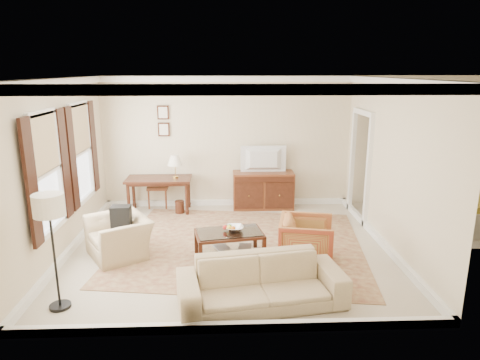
{
  "coord_description": "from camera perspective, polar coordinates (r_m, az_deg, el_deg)",
  "views": [
    {
      "loc": [
        -0.09,
        -6.94,
        3.04
      ],
      "look_at": [
        0.2,
        0.3,
        1.15
      ],
      "focal_mm": 32.0,
      "sensor_mm": 36.0,
      "label": 1
    }
  ],
  "objects": [
    {
      "name": "room_shell",
      "position": [
        6.97,
        -1.57,
        9.93
      ],
      "size": [
        5.51,
        5.01,
        2.91
      ],
      "color": "beige",
      "rests_on": "ground"
    },
    {
      "name": "annex_bedroom",
      "position": [
        9.68,
        26.09,
        -3.12
      ],
      "size": [
        3.0,
        2.7,
        2.9
      ],
      "color": "beige",
      "rests_on": "ground"
    },
    {
      "name": "window_front",
      "position": [
        6.93,
        -24.37,
        0.88
      ],
      "size": [
        0.12,
        1.56,
        1.8
      ],
      "primitive_type": null,
      "color": "#CCB284",
      "rests_on": "room_shell"
    },
    {
      "name": "window_rear",
      "position": [
        8.4,
        -20.4,
        3.47
      ],
      "size": [
        0.12,
        1.56,
        1.8
      ],
      "primitive_type": null,
      "color": "#CCB284",
      "rests_on": "room_shell"
    },
    {
      "name": "doorway",
      "position": [
        9.11,
        15.67,
        1.6
      ],
      "size": [
        0.1,
        1.12,
        2.25
      ],
      "primitive_type": null,
      "color": "white",
      "rests_on": "room_shell"
    },
    {
      "name": "rug",
      "position": [
        7.68,
        0.04,
        -8.64
      ],
      "size": [
        4.68,
        4.16,
        0.01
      ],
      "primitive_type": "cube",
      "rotation": [
        0.0,
        0.0,
        -0.14
      ],
      "color": "maroon",
      "rests_on": "room_shell"
    },
    {
      "name": "writing_desk",
      "position": [
        9.41,
        -10.76,
        -0.38
      ],
      "size": [
        1.39,
        0.69,
        0.76
      ],
      "color": "#421E12",
      "rests_on": "room_shell"
    },
    {
      "name": "desk_chair",
      "position": [
        9.79,
        -10.88,
        -0.55
      ],
      "size": [
        0.5,
        0.5,
        1.05
      ],
      "primitive_type": null,
      "rotation": [
        0.0,
        0.0,
        0.12
      ],
      "color": "brown",
      "rests_on": "room_shell"
    },
    {
      "name": "desk_lamp",
      "position": [
        9.28,
        -8.64,
        1.79
      ],
      "size": [
        0.32,
        0.32,
        0.5
      ],
      "primitive_type": null,
      "color": "silver",
      "rests_on": "writing_desk"
    },
    {
      "name": "framed_prints",
      "position": [
        9.56,
        -10.18,
        7.78
      ],
      "size": [
        0.25,
        0.04,
        0.68
      ],
      "primitive_type": null,
      "color": "#421E12",
      "rests_on": "room_shell"
    },
    {
      "name": "sideboard",
      "position": [
        9.56,
        3.11,
        -1.36
      ],
      "size": [
        1.34,
        0.52,
        0.83
      ],
      "primitive_type": "cube",
      "color": "brown",
      "rests_on": "room_shell"
    },
    {
      "name": "tv",
      "position": [
        9.34,
        3.19,
        3.86
      ],
      "size": [
        0.95,
        0.55,
        0.12
      ],
      "primitive_type": "imported",
      "rotation": [
        0.0,
        0.0,
        3.14
      ],
      "color": "black",
      "rests_on": "sideboard"
    },
    {
      "name": "coffee_table",
      "position": [
        7.08,
        -1.44,
        -7.7
      ],
      "size": [
        1.18,
        0.82,
        0.46
      ],
      "rotation": [
        0.0,
        0.0,
        0.18
      ],
      "color": "#421E12",
      "rests_on": "room_shell"
    },
    {
      "name": "fruit_bowl",
      "position": [
        7.06,
        -0.75,
        -6.36
      ],
      "size": [
        0.42,
        0.42,
        0.1
      ],
      "primitive_type": "imported",
      "color": "silver",
      "rests_on": "coffee_table"
    },
    {
      "name": "book_a",
      "position": [
        7.12,
        -3.26,
        -9.1
      ],
      "size": [
        0.27,
        0.15,
        0.38
      ],
      "primitive_type": "imported",
      "rotation": [
        0.0,
        0.0,
        0.45
      ],
      "color": "brown",
      "rests_on": "coffee_table"
    },
    {
      "name": "book_b",
      "position": [
        7.19,
        -0.2,
        -8.86
      ],
      "size": [
        0.28,
        0.07,
        0.38
      ],
      "primitive_type": "imported",
      "rotation": [
        0.0,
        0.0,
        -0.17
      ],
      "color": "brown",
      "rests_on": "coffee_table"
    },
    {
      "name": "striped_armchair",
      "position": [
        6.93,
        8.84,
        -7.77
      ],
      "size": [
        0.92,
        0.96,
        0.84
      ],
      "primitive_type": "imported",
      "rotation": [
        0.0,
        0.0,
        1.36
      ],
      "color": "#9A3821",
      "rests_on": "room_shell"
    },
    {
      "name": "club_armchair",
      "position": [
        7.4,
        -15.87,
        -6.5
      ],
      "size": [
        1.09,
        1.21,
        0.89
      ],
      "primitive_type": "imported",
      "rotation": [
        0.0,
        0.0,
        -1.02
      ],
      "color": "#C9B287",
      "rests_on": "room_shell"
    },
    {
      "name": "backpack",
      "position": [
        7.39,
        -15.58,
        -4.49
      ],
      "size": [
        0.34,
        0.38,
        0.4
      ],
      "primitive_type": "cube",
      "rotation": [
        0.0,
        0.0,
        -1.12
      ],
      "color": "black",
      "rests_on": "club_armchair"
    },
    {
      "name": "sofa",
      "position": [
        5.73,
        2.88,
        -12.54
      ],
      "size": [
        2.25,
        0.98,
        0.85
      ],
      "primitive_type": "imported",
      "rotation": [
        0.0,
        0.0,
        0.16
      ],
      "color": "#C9B287",
      "rests_on": "room_shell"
    },
    {
      "name": "floor_lamp",
      "position": [
        5.81,
        -24.08,
        -4.13
      ],
      "size": [
        0.38,
        0.38,
        1.55
      ],
      "color": "black",
      "rests_on": "room_shell"
    }
  ]
}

